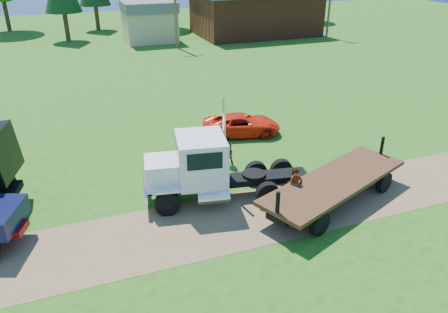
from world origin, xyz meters
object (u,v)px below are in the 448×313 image
object	(u,v)px
orange_pickup	(242,125)
white_semi_tractor	(203,168)
flatbed_trailer	(335,185)
spectator_a	(295,188)

from	to	relation	value
orange_pickup	white_semi_tractor	bearing A→B (deg)	157.28
orange_pickup	flatbed_trailer	distance (m)	8.84
white_semi_tractor	spectator_a	size ratio (longest dim) A/B	4.14
white_semi_tractor	spectator_a	world-z (taller)	white_semi_tractor
white_semi_tractor	spectator_a	bearing A→B (deg)	-19.57
flatbed_trailer	orange_pickup	bearing A→B (deg)	73.45
spectator_a	white_semi_tractor	bearing A→B (deg)	145.40
flatbed_trailer	spectator_a	size ratio (longest dim) A/B	4.49
white_semi_tractor	orange_pickup	bearing A→B (deg)	64.58
orange_pickup	flatbed_trailer	bearing A→B (deg)	-161.76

